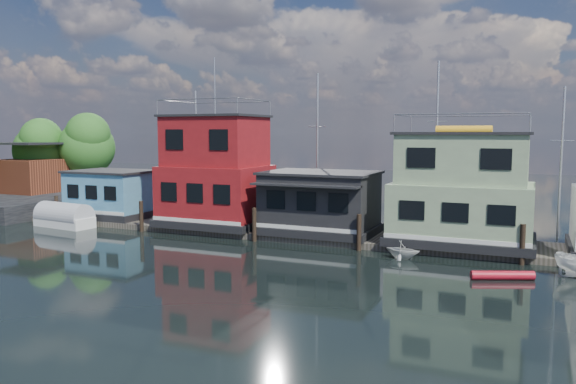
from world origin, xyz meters
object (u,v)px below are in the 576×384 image
at_px(houseboat_red, 216,173).
at_px(houseboat_green, 462,191).
at_px(red_kayak, 502,275).
at_px(houseboat_dark, 320,202).
at_px(dinghy_white, 402,249).
at_px(tarp_runabout, 64,217).
at_px(houseboat_blue, 112,194).

distance_m(houseboat_red, houseboat_green, 17.01).
relative_size(houseboat_green, red_kayak, 2.81).
relative_size(houseboat_red, houseboat_dark, 1.60).
bearing_deg(dinghy_white, houseboat_dark, 68.09).
bearing_deg(houseboat_red, red_kayak, -18.13).
bearing_deg(houseboat_green, tarp_runabout, -172.90).
height_order(houseboat_red, houseboat_dark, houseboat_red).
bearing_deg(red_kayak, tarp_runabout, 151.80).
distance_m(houseboat_green, red_kayak, 7.76).
bearing_deg(dinghy_white, houseboat_blue, 90.04).
height_order(houseboat_red, dinghy_white, houseboat_red).
bearing_deg(red_kayak, houseboat_blue, 144.83).
height_order(houseboat_dark, houseboat_green, houseboat_green).
height_order(houseboat_blue, houseboat_dark, houseboat_dark).
height_order(houseboat_dark, red_kayak, houseboat_dark).
distance_m(houseboat_red, red_kayak, 21.11).
bearing_deg(houseboat_dark, houseboat_green, 0.12).
xyz_separation_m(houseboat_blue, dinghy_white, (23.84, -3.84, -1.69)).
bearing_deg(houseboat_red, houseboat_blue, -180.00).
height_order(houseboat_blue, dinghy_white, houseboat_blue).
height_order(houseboat_green, tarp_runabout, houseboat_green).
relative_size(houseboat_red, red_kayak, 3.97).
relative_size(houseboat_dark, tarp_runabout, 1.48).
height_order(houseboat_dark, dinghy_white, houseboat_dark).
bearing_deg(red_kayak, houseboat_dark, 128.52).
bearing_deg(houseboat_dark, houseboat_blue, 179.94).
xyz_separation_m(houseboat_dark, red_kayak, (11.72, -6.44, -2.20)).
xyz_separation_m(dinghy_white, tarp_runabout, (-25.40, 0.35, 0.21)).
height_order(dinghy_white, red_kayak, dinghy_white).
distance_m(dinghy_white, tarp_runabout, 25.41).
distance_m(houseboat_blue, houseboat_dark, 17.50).
bearing_deg(tarp_runabout, red_kayak, 1.44).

